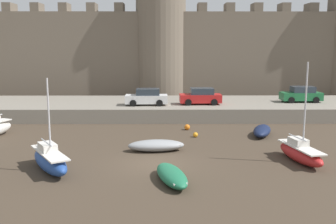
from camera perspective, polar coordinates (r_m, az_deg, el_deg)
name	(u,v)px	position (r m, az deg, el deg)	size (l,w,h in m)	color
ground_plane	(156,164)	(24.29, -1.79, -7.57)	(160.00, 160.00, 0.00)	#423528
quay_road	(160,108)	(40.93, -1.19, 0.57)	(61.26, 10.00, 1.34)	gray
castle	(161,44)	(51.41, -1.04, 9.86)	(56.36, 7.10, 19.70)	#706354
rowboat_foreground_right	(156,145)	(27.04, -1.73, -4.85)	(3.97, 1.78, 0.79)	gray
rowboat_foreground_centre	(172,175)	(21.13, 0.54, -9.14)	(2.27, 4.13, 0.75)	#1E6B47
sailboat_midflat_right	(300,152)	(25.93, 18.65, -5.58)	(2.15, 4.73, 6.22)	red
rowboat_foreground_left	(262,131)	(32.44, 13.49, -2.63)	(2.47, 3.93, 0.79)	#141E3D
sailboat_midflat_left	(50,160)	(23.84, -16.78, -6.67)	(3.65, 4.76, 5.42)	#234793
mooring_buoy_near_shore	(195,135)	(31.11, 4.00, -3.31)	(0.39, 0.39, 0.39)	orange
mooring_buoy_mid_mud	(187,127)	(33.66, 2.80, -2.21)	(0.48, 0.48, 0.48)	orange
car_quay_west	(201,96)	(39.17, 4.78, 2.26)	(4.15, 1.97, 1.62)	red
car_quay_centre_west	(301,94)	(42.86, 18.79, 2.42)	(4.15, 1.97, 1.62)	#1E6638
car_quay_centre_east	(147,97)	(38.56, -3.10, 2.16)	(4.15, 1.97, 1.62)	silver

